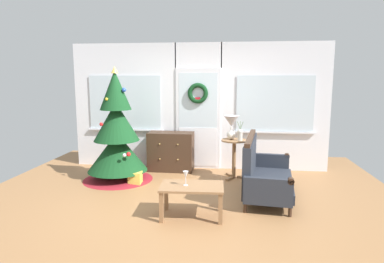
# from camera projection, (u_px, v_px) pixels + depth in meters

# --- Properties ---
(ground_plane) EXTENTS (6.76, 6.76, 0.00)m
(ground_plane) POSITION_uv_depth(u_px,v_px,m) (184.00, 203.00, 5.05)
(ground_plane) COLOR #996B42
(back_wall_with_door) EXTENTS (5.20, 0.19, 2.55)m
(back_wall_with_door) POSITION_uv_depth(u_px,v_px,m) (198.00, 106.00, 6.90)
(back_wall_with_door) COLOR white
(back_wall_with_door) RESTS_ON ground
(christmas_tree) EXTENTS (1.27, 1.27, 2.05)m
(christmas_tree) POSITION_uv_depth(u_px,v_px,m) (117.00, 138.00, 6.13)
(christmas_tree) COLOR #4C331E
(christmas_tree) RESTS_ON ground
(dresser_cabinet) EXTENTS (0.91, 0.46, 0.78)m
(dresser_cabinet) POSITION_uv_depth(u_px,v_px,m) (171.00, 151.00, 6.81)
(dresser_cabinet) COLOR #3D281C
(dresser_cabinet) RESTS_ON ground
(settee_sofa) EXTENTS (0.89, 1.67, 0.96)m
(settee_sofa) POSITION_uv_depth(u_px,v_px,m) (262.00, 173.00, 5.31)
(settee_sofa) COLOR #3D281C
(settee_sofa) RESTS_ON ground
(side_table) EXTENTS (0.50, 0.48, 0.73)m
(side_table) POSITION_uv_depth(u_px,v_px,m) (234.00, 151.00, 6.26)
(side_table) COLOR #8E6642
(side_table) RESTS_ON ground
(table_lamp) EXTENTS (0.28, 0.28, 0.44)m
(table_lamp) POSITION_uv_depth(u_px,v_px,m) (231.00, 124.00, 6.23)
(table_lamp) COLOR silver
(table_lamp) RESTS_ON side_table
(flower_vase) EXTENTS (0.11, 0.10, 0.35)m
(flower_vase) POSITION_uv_depth(u_px,v_px,m) (240.00, 134.00, 6.14)
(flower_vase) COLOR beige
(flower_vase) RESTS_ON side_table
(coffee_table) EXTENTS (0.86, 0.56, 0.44)m
(coffee_table) POSITION_uv_depth(u_px,v_px,m) (192.00, 190.00, 4.51)
(coffee_table) COLOR #8E6642
(coffee_table) RESTS_ON ground
(wine_glass) EXTENTS (0.08, 0.08, 0.20)m
(wine_glass) POSITION_uv_depth(u_px,v_px,m) (186.00, 175.00, 4.48)
(wine_glass) COLOR silver
(wine_glass) RESTS_ON coffee_table
(gift_box) EXTENTS (0.22, 0.20, 0.22)m
(gift_box) POSITION_uv_depth(u_px,v_px,m) (135.00, 178.00, 5.96)
(gift_box) COLOR #D8C64C
(gift_box) RESTS_ON ground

